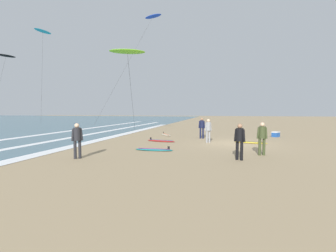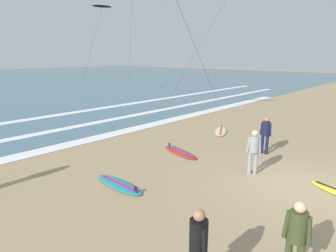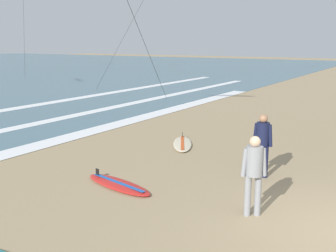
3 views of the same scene
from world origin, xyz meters
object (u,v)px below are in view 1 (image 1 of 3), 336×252
surfboard_right_spare (166,135)px  kite_cyan_mid_center (43,32)px  surfer_left_far (240,138)px  surfer_mid_group (262,136)px  surfboard_foreground_flat (154,150)px  kite_blue_far_left (153,17)px  surfboard_near_water (251,142)px  surfboard_left_pile (161,141)px  cooler_box (276,134)px  surfer_right_near (202,126)px  surfer_foreground_main (208,129)px  kite_black_far_right (6,56)px  surfer_background_far (77,138)px  kite_lime_high_left (127,52)px

surfboard_right_spare → kite_cyan_mid_center: size_ratio=0.14×
surfer_left_far → surfer_mid_group: (1.42, -1.13, 0.00)m
surfboard_foreground_flat → kite_blue_far_left: bearing=16.8°
kite_cyan_mid_center → surfboard_near_water: bearing=-120.2°
surfboard_near_water → kite_cyan_mid_center: (18.25, 31.37, 15.21)m
surfboard_left_pile → cooler_box: bearing=-59.6°
surfer_right_near → surfboard_near_water: bearing=-118.9°
surfer_foreground_main → kite_black_far_right: kite_black_far_right is taller
surfer_left_far → cooler_box: (10.25, -3.51, -0.74)m
kite_black_far_right → surfboard_foreground_flat: bearing=-124.0°
surfer_left_far → surfer_background_far: 7.21m
surfboard_left_pile → kite_lime_high_left: size_ratio=0.21×
surfboard_foreground_flat → cooler_box: cooler_box is taller
surfer_left_far → kite_blue_far_left: size_ratio=0.09×
surfer_left_far → kite_lime_high_left: 14.77m
surfer_foreground_main → surfboard_left_pile: (-0.11, 3.26, -0.91)m
surfer_right_near → surfer_foreground_main: (-2.34, -0.64, 0.00)m
surfboard_left_pile → kite_blue_far_left: 28.70m
surfer_left_far → surfer_foreground_main: same height
surfboard_right_spare → kite_black_far_right: bearing=65.3°
surfer_foreground_main → kite_blue_far_left: bearing=25.5°
surfer_foreground_main → kite_blue_far_left: kite_blue_far_left is taller
surfboard_foreground_flat → surfer_right_near: bearing=-18.3°
surfer_left_far → surfboard_right_spare: 11.02m
surfboard_left_pile → cooler_box: (4.97, -8.46, 0.18)m
kite_blue_far_left → cooler_box: size_ratio=23.17×
surfboard_left_pile → kite_blue_far_left: kite_blue_far_left is taller
surfer_foreground_main → surfboard_right_spare: size_ratio=0.75×
surfer_background_far → surfboard_left_pile: 7.00m
kite_cyan_mid_center → surfer_foreground_main: bearing=-123.2°
surfer_foreground_main → surfer_mid_group: bearing=-144.6°
surfboard_right_spare → kite_lime_high_left: bearing=87.6°
surfer_background_far → kite_black_far_right: kite_black_far_right is taller
surfboard_left_pile → kite_black_far_right: kite_black_far_right is taller
surfer_foreground_main → kite_black_far_right: 43.09m
surfer_background_far → kite_lime_high_left: 12.86m
surfboard_near_water → kite_blue_far_left: bearing=31.7°
surfer_foreground_main → surfer_mid_group: 4.86m
surfer_left_far → surfer_right_near: (7.72, 2.32, 0.00)m
kite_lime_high_left → kite_blue_far_left: kite_blue_far_left is taller
kite_lime_high_left → cooler_box: 14.61m
surfer_background_far → surfboard_near_water: surfer_background_far is taller
surfboard_right_spare → kite_lime_high_left: size_ratio=0.20×
surfboard_right_spare → kite_black_far_right: 38.25m
surfboard_right_spare → kite_lime_high_left: 8.19m
surfer_mid_group → kite_cyan_mid_center: size_ratio=0.10×
surfer_background_far → kite_cyan_mid_center: (25.40, 23.19, 14.30)m
surfer_right_near → surfer_mid_group: (-6.30, -3.45, 0.00)m
surfboard_near_water → kite_lime_high_left: (3.78, 10.30, 7.36)m
surfer_mid_group → kite_cyan_mid_center: (22.66, 31.40, 14.30)m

